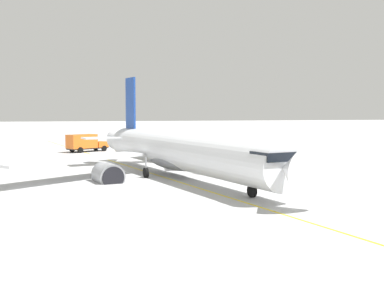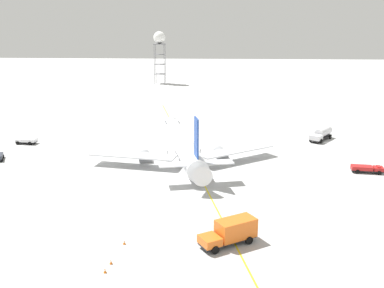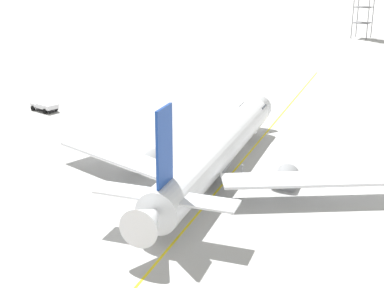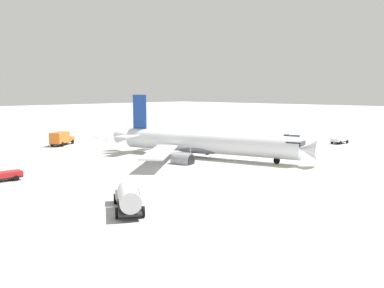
% 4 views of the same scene
% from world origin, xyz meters
% --- Properties ---
extents(ground_plane, '(600.00, 600.00, 0.00)m').
position_xyz_m(ground_plane, '(0.00, 0.00, 0.00)').
color(ground_plane, '#B2B2B2').
extents(airliner_main, '(36.91, 40.95, 12.32)m').
position_xyz_m(airliner_main, '(-0.58, 1.66, 2.63)').
color(airliner_main, white).
rests_on(airliner_main, ground_plane).
extents(catering_truck_truck, '(7.61, 6.13, 3.10)m').
position_xyz_m(catering_truck_truck, '(-9.64, 37.36, 1.66)').
color(catering_truck_truck, '#232326').
rests_on(catering_truck_truck, ground_plane).
extents(fuel_tanker_truck, '(6.84, 8.31, 2.87)m').
position_xyz_m(fuel_tanker_truck, '(-32.63, -15.94, 1.56)').
color(fuel_tanker_truck, '#232326').
rests_on(fuel_tanker_truck, ground_plane).
extents(pushback_tug_truck, '(4.83, 2.83, 1.30)m').
position_xyz_m(pushback_tug_truck, '(36.95, -7.77, 0.80)').
color(pushback_tug_truck, '#232326').
rests_on(pushback_tug_truck, ground_plane).
extents(baggage_truck_truck, '(3.08, 4.32, 1.22)m').
position_xyz_m(baggage_truck_truck, '(37.20, 5.03, 0.71)').
color(baggage_truck_truck, '#232326').
rests_on(baggage_truck_truck, ground_plane).
extents(ops_pickup_truck, '(5.85, 2.74, 1.41)m').
position_xyz_m(ops_pickup_truck, '(-35.60, 8.33, 0.81)').
color(ops_pickup_truck, '#232326').
rests_on(ops_pickup_truck, ground_plane).
extents(taxiway_centreline, '(30.29, 134.62, 0.01)m').
position_xyz_m(taxiway_centreline, '(-2.84, 4.97, 0.00)').
color(taxiway_centreline, yellow).
rests_on(taxiway_centreline, ground_plane).
extents(safety_cone_near, '(0.36, 0.36, 0.55)m').
position_xyz_m(safety_cone_near, '(3.70, 38.50, 0.28)').
color(safety_cone_near, orange).
rests_on(safety_cone_near, ground_plane).
extents(safety_cone_mid, '(0.36, 0.36, 0.55)m').
position_xyz_m(safety_cone_mid, '(4.21, 43.17, 0.28)').
color(safety_cone_mid, orange).
rests_on(safety_cone_mid, ground_plane).
extents(safety_cone_far, '(0.36, 0.36, 0.55)m').
position_xyz_m(safety_cone_far, '(4.42, 45.02, 0.28)').
color(safety_cone_far, orange).
rests_on(safety_cone_far, ground_plane).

